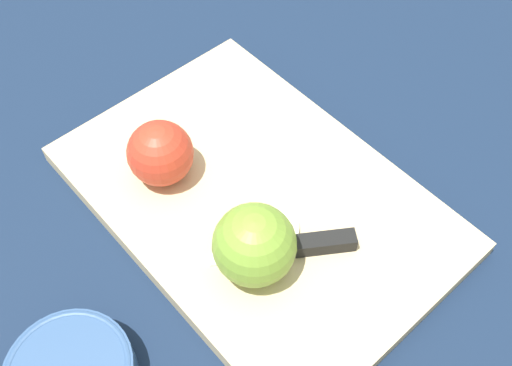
# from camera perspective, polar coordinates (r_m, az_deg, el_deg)

# --- Properties ---
(ground_plane) EXTENTS (4.00, 4.00, 0.00)m
(ground_plane) POSITION_cam_1_polar(r_m,az_deg,el_deg) (0.69, 0.00, -2.08)
(ground_plane) COLOR #14233D
(cutting_board) EXTENTS (0.46, 0.33, 0.02)m
(cutting_board) POSITION_cam_1_polar(r_m,az_deg,el_deg) (0.69, 0.00, -1.55)
(cutting_board) COLOR #D1B789
(cutting_board) RESTS_ON ground_plane
(apple_half_left) EXTENTS (0.07, 0.07, 0.07)m
(apple_half_left) POSITION_cam_1_polar(r_m,az_deg,el_deg) (0.67, -9.08, 2.81)
(apple_half_left) COLOR red
(apple_half_left) RESTS_ON cutting_board
(apple_half_right) EXTENTS (0.08, 0.08, 0.08)m
(apple_half_right) POSITION_cam_1_polar(r_m,az_deg,el_deg) (0.59, -0.17, -5.90)
(apple_half_right) COLOR olive
(apple_half_right) RESTS_ON cutting_board
(knife) EXTENTS (0.09, 0.14, 0.02)m
(knife) POSITION_cam_1_polar(r_m,az_deg,el_deg) (0.63, 5.60, -5.85)
(knife) COLOR silver
(knife) RESTS_ON cutting_board
(apple_slice) EXTENTS (0.05, 0.05, 0.01)m
(apple_slice) POSITION_cam_1_polar(r_m,az_deg,el_deg) (0.65, 1.72, -4.42)
(apple_slice) COLOR #EFE5C6
(apple_slice) RESTS_ON cutting_board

